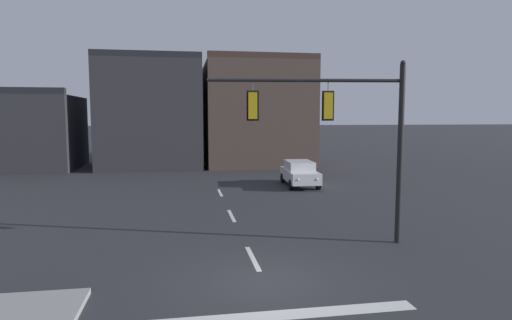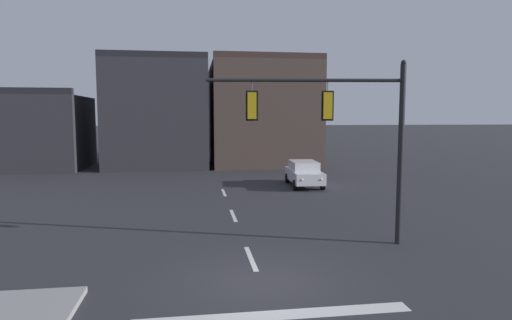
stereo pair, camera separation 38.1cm
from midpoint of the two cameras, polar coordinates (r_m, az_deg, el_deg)
ground_plane at (r=12.25m, az=0.22°, el=-15.75°), size 400.00×400.00×0.00m
stop_bar_paint at (r=10.45m, az=2.22°, el=-19.69°), size 6.40×0.50×0.01m
lane_centreline at (r=14.11m, az=-1.22°, el=-12.79°), size 0.16×26.40×0.01m
signal_mast_near_side at (r=15.29m, az=10.80°, el=4.73°), size 6.77×0.97×6.40m
car_lot_nearside at (r=28.07m, az=5.36°, el=-1.68°), size 2.10×4.53×1.61m
building_row at (r=40.71m, az=-11.12°, el=5.36°), size 30.99×12.49×9.73m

